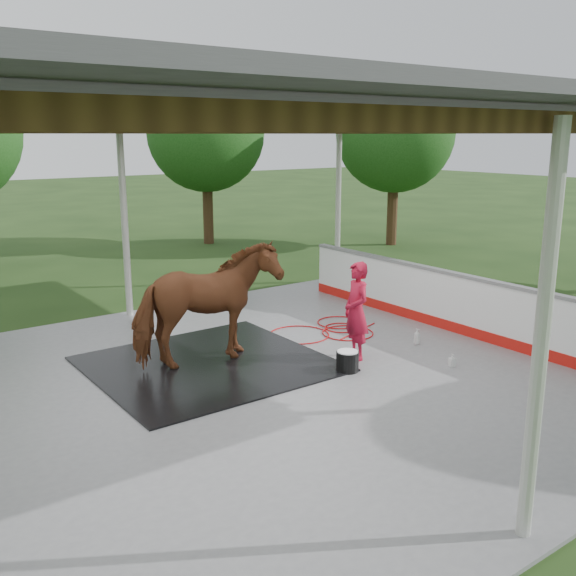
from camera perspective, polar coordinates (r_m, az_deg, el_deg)
ground at (r=9.92m, az=-3.17°, el=-8.71°), size 100.00×100.00×0.00m
concrete_slab at (r=9.91m, az=-3.18°, el=-8.57°), size 12.00×10.00×0.05m
pavilion_structure at (r=9.19m, az=-3.50°, el=14.84°), size 12.60×10.60×4.05m
dasher_board at (r=12.70m, az=14.44°, el=-1.31°), size 0.16×8.00×1.15m
tree_belt at (r=10.11m, az=-4.86°, el=13.69°), size 28.00×28.00×5.80m
rubber_mat at (r=10.72m, az=-7.08°, el=-6.71°), size 3.64×3.41×0.03m
horse at (r=10.41m, az=-7.24°, el=-1.51°), size 2.43×1.26×1.98m
handler at (r=10.76m, az=6.10°, el=-2.03°), size 0.55×0.69×1.66m
wash_bucket at (r=10.36m, az=5.30°, el=-6.46°), size 0.36×0.36×0.34m
soap_bottle_a at (r=11.82m, az=11.38°, el=-4.25°), size 0.12×0.12×0.29m
soap_bottle_b at (r=10.88m, az=14.38°, el=-6.23°), size 0.12×0.12×0.21m
hose_coil at (r=12.42m, az=3.51°, el=-3.78°), size 2.25×1.56×0.02m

